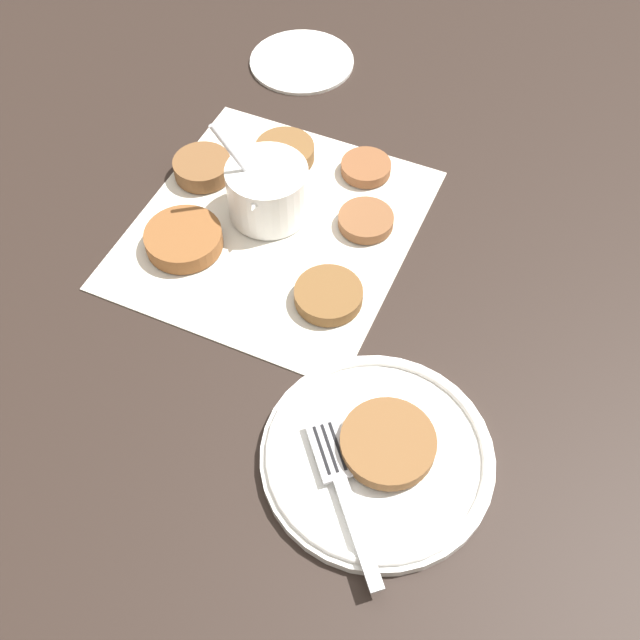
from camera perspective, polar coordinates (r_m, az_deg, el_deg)
ground_plane at (r=0.83m, az=-5.63°, el=6.64°), size 4.00×4.00×0.00m
napkin at (r=0.83m, az=-3.50°, el=7.06°), size 0.36×0.34×0.00m
sauce_bowl at (r=0.82m, az=-4.00°, el=9.62°), size 0.10×0.10×0.12m
fritter_0 at (r=0.76m, az=0.65°, el=1.91°), size 0.07×0.07×0.01m
fritter_1 at (r=0.88m, az=3.52°, el=11.53°), size 0.06×0.06×0.01m
fritter_2 at (r=0.83m, az=3.51°, el=7.59°), size 0.06×0.06×0.01m
fritter_3 at (r=0.90m, az=-2.70°, el=12.65°), size 0.07×0.07×0.02m
fritter_4 at (r=0.89m, az=-8.94°, el=11.41°), size 0.07×0.07×0.02m
fritter_5 at (r=0.81m, az=-10.34°, el=6.09°), size 0.08×0.08×0.02m
serving_plate at (r=0.67m, az=4.38°, el=-10.25°), size 0.21×0.21×0.02m
fritter_on_plate at (r=0.66m, az=5.20°, el=-9.31°), size 0.08×0.08×0.01m
fork at (r=0.65m, az=1.56°, el=-12.15°), size 0.14×0.10×0.00m
extra_saucer at (r=1.05m, az=-1.40°, el=19.19°), size 0.14×0.14×0.01m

